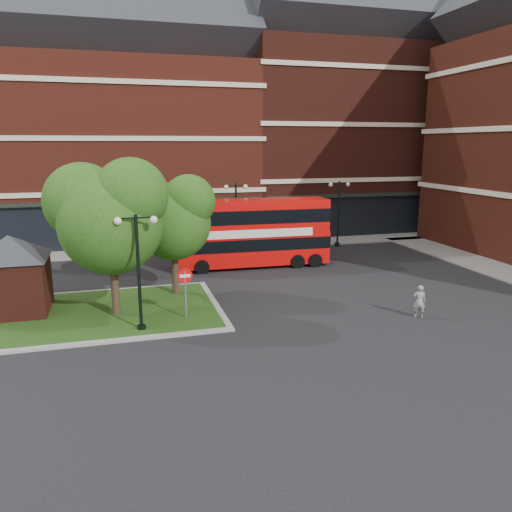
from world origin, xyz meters
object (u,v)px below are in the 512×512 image
object	(u,v)px
woman	(419,301)
car_silver	(199,245)
car_white	(245,238)
bus	(251,228)

from	to	relation	value
woman	car_silver	size ratio (longest dim) A/B	0.37
woman	car_white	size ratio (longest dim) A/B	0.35
bus	car_silver	world-z (taller)	bus
woman	bus	bearing A→B (deg)	-42.07
woman	car_silver	world-z (taller)	woman
car_silver	car_white	bearing A→B (deg)	-64.38
bus	woman	xyz separation A→B (m)	(4.84, -11.43, -1.72)
bus	car_white	bearing A→B (deg)	81.94
car_silver	car_white	xyz separation A→B (m)	(3.71, 1.50, 0.02)
woman	car_silver	xyz separation A→B (m)	(-7.51, 15.81, -0.06)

